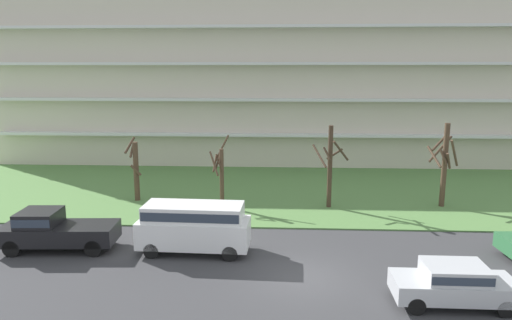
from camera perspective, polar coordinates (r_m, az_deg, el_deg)
name	(u,v)px	position (r m, az deg, el deg)	size (l,w,h in m)	color
ground	(303,277)	(20.10, 5.76, -14.16)	(160.00, 160.00, 0.00)	#38383A
grass_lawn_strip	(294,191)	(33.29, 4.63, -3.81)	(80.00, 16.00, 0.08)	#547F42
apartment_building	(291,80)	(45.59, 4.31, 9.74)	(53.82, 11.76, 15.10)	beige
tree_far_left	(136,170)	(31.26, -14.56, -1.16)	(1.13, 1.13, 4.24)	#4C3828
tree_left	(221,173)	(28.95, -4.36, -1.63)	(1.26, 1.40, 4.56)	#4C3828
tree_center	(330,165)	(28.95, 9.08, -0.58)	(2.27, 1.96, 5.22)	#423023
tree_right	(444,162)	(31.07, 22.10, -0.27)	(1.87, 1.83, 5.34)	#4C3828
van_white_near_left	(194,224)	(22.23, -7.62, -7.81)	(5.27, 2.20, 2.36)	white
sedan_silver_center_right	(454,283)	(19.01, 23.14, -13.67)	(4.41, 1.83, 1.57)	#B7BABF
pickup_black_near_right	(54,229)	(24.48, -23.54, -7.82)	(5.51, 2.31, 1.95)	black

